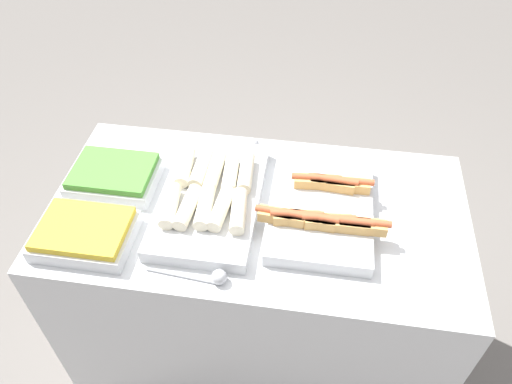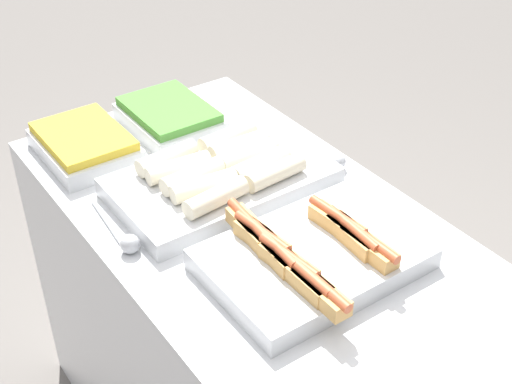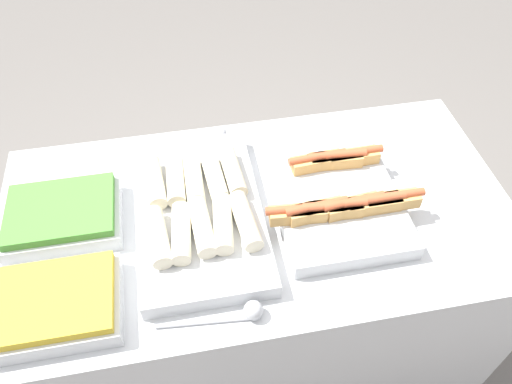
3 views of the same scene
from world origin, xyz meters
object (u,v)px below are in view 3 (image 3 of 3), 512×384
tray_side_back (63,216)px  serving_spoon_near (244,312)px  tray_hotdogs (335,193)px  serving_spoon_far (212,136)px  tray_wraps (199,210)px  tray_side_front (55,305)px

tray_side_back → serving_spoon_near: size_ratio=1.19×
serving_spoon_near → tray_side_back: bearing=140.1°
tray_hotdogs → serving_spoon_far: bearing=133.8°
tray_wraps → tray_side_back: size_ratio=1.85×
serving_spoon_near → serving_spoon_far: (0.00, 0.61, -0.00)m
tray_wraps → tray_side_back: bearing=172.3°
tray_side_front → serving_spoon_near: 0.43m
tray_hotdogs → serving_spoon_far: (-0.30, 0.31, -0.02)m
tray_side_front → serving_spoon_near: tray_side_front is taller
tray_side_front → serving_spoon_near: size_ratio=1.19×
tray_wraps → tray_side_front: tray_wraps is taller
tray_hotdogs → tray_side_front: (-0.72, -0.21, -0.00)m
tray_side_front → tray_wraps: bearing=31.5°
tray_side_front → tray_side_back: same height
tray_side_front → serving_spoon_far: size_ratio=1.13×
serving_spoon_far → tray_wraps: bearing=-103.4°
tray_wraps → tray_side_front: 0.41m
tray_side_back → serving_spoon_near: 0.55m
tray_wraps → tray_side_back: 0.36m
tray_side_front → serving_spoon_far: bearing=50.7°
tray_hotdogs → serving_spoon_near: (-0.30, -0.30, -0.02)m
serving_spoon_near → serving_spoon_far: bearing=89.6°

